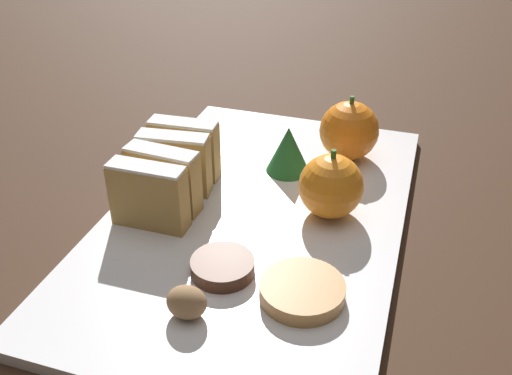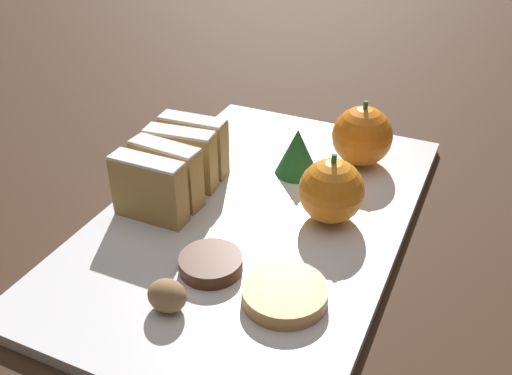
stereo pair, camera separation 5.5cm
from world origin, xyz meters
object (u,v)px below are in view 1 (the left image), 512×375
(orange_near, at_px, (349,131))
(walnut, at_px, (187,302))
(chocolate_cookie, at_px, (224,267))
(orange_far, at_px, (331,186))

(orange_near, bearing_deg, walnut, -104.31)
(orange_near, bearing_deg, chocolate_cookie, -105.33)
(orange_far, distance_m, walnut, 0.19)
(orange_near, distance_m, orange_far, 0.12)
(orange_near, xyz_separation_m, walnut, (-0.07, -0.29, -0.02))
(orange_near, height_order, chocolate_cookie, orange_near)
(walnut, bearing_deg, orange_far, 65.65)
(orange_near, bearing_deg, orange_far, -88.44)
(orange_near, height_order, orange_far, orange_near)
(walnut, relative_size, chocolate_cookie, 0.59)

